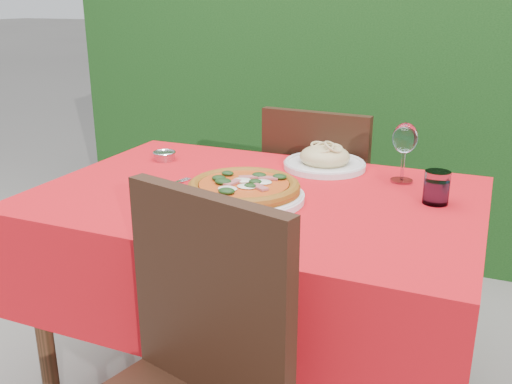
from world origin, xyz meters
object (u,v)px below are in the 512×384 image
at_px(wine_glass, 405,141).
at_px(chair_far, 322,205).
at_px(pizza_plate, 244,190).
at_px(water_glass, 436,189).
at_px(fork, 165,187).
at_px(steel_ramekin, 164,156).
at_px(pasta_plate, 325,160).

bearing_deg(wine_glass, chair_far, 137.30).
distance_m(chair_far, pizza_plate, 0.71).
height_order(water_glass, wine_glass, wine_glass).
relative_size(water_glass, fork, 0.49).
relative_size(pizza_plate, water_glass, 3.70).
bearing_deg(chair_far, fork, 69.07).
bearing_deg(pizza_plate, steel_ramekin, 147.50).
xyz_separation_m(chair_far, water_glass, (0.46, -0.48, 0.27)).
relative_size(pasta_plate, steel_ramekin, 3.72).
relative_size(pasta_plate, fork, 1.44).
bearing_deg(chair_far, pizza_plate, 90.48).
height_order(pasta_plate, water_glass, water_glass).
relative_size(pizza_plate, pasta_plate, 1.25).
xyz_separation_m(chair_far, fork, (-0.30, -0.65, 0.23)).
relative_size(chair_far, water_glass, 9.85).
height_order(pizza_plate, fork, pizza_plate).
relative_size(wine_glass, fork, 0.98).
distance_m(pizza_plate, pasta_plate, 0.41).
xyz_separation_m(pizza_plate, wine_glass, (0.38, 0.34, 0.10)).
relative_size(chair_far, pizza_plate, 2.66).
bearing_deg(pasta_plate, chair_far, 106.82).
bearing_deg(water_glass, wine_glass, 126.09).
relative_size(pasta_plate, wine_glass, 1.47).
xyz_separation_m(chair_far, steel_ramekin, (-0.46, -0.39, 0.25)).
height_order(chair_far, steel_ramekin, chair_far).
xyz_separation_m(pizza_plate, water_glass, (0.50, 0.18, 0.01)).
distance_m(wine_glass, fork, 0.73).
height_order(pasta_plate, fork, pasta_plate).
height_order(pizza_plate, water_glass, water_glass).
relative_size(chair_far, fork, 4.81).
distance_m(pizza_plate, wine_glass, 0.52).
bearing_deg(water_glass, pizza_plate, -159.91).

